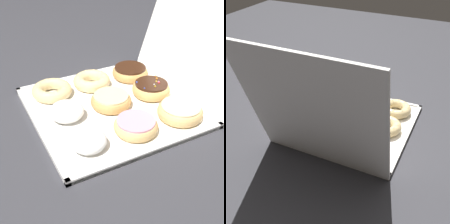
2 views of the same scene
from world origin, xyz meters
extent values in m
plane|color=#333338|center=(0.00, 0.00, 0.00)|extent=(3.00, 3.00, 0.00)
cube|color=white|center=(0.00, 0.00, 0.01)|extent=(0.43, 0.43, 0.01)
cube|color=white|center=(0.00, -0.21, 0.01)|extent=(0.43, 0.01, 0.01)
cube|color=white|center=(0.00, 0.21, 0.01)|extent=(0.43, 0.01, 0.01)
cube|color=white|center=(-0.21, 0.00, 0.01)|extent=(0.01, 0.43, 0.01)
cube|color=white|center=(0.21, 0.00, 0.01)|extent=(0.01, 0.43, 0.01)
cube|color=white|center=(0.00, 0.29, 0.21)|extent=(0.43, 0.14, 0.42)
torus|color=#EACC8C|center=(-0.13, -0.13, 0.03)|extent=(0.12, 0.12, 0.03)
sphere|color=#EACC8C|center=(-0.09, -0.13, 0.04)|extent=(0.02, 0.02, 0.02)
sphere|color=#EACC8C|center=(-0.10, -0.10, 0.04)|extent=(0.02, 0.02, 0.02)
sphere|color=#EACC8C|center=(-0.13, -0.09, 0.04)|extent=(0.02, 0.02, 0.02)
sphere|color=#EACC8C|center=(-0.16, -0.10, 0.04)|extent=(0.02, 0.02, 0.02)
sphere|color=#EACC8C|center=(-0.17, -0.13, 0.04)|extent=(0.02, 0.02, 0.02)
sphere|color=#EACC8C|center=(-0.16, -0.16, 0.04)|extent=(0.02, 0.02, 0.02)
sphere|color=#EACC8C|center=(-0.13, -0.17, 0.04)|extent=(0.02, 0.02, 0.02)
sphere|color=#EACC8C|center=(-0.10, -0.16, 0.04)|extent=(0.02, 0.02, 0.02)
ellipsoid|color=white|center=(0.00, -0.13, 0.03)|extent=(0.09, 0.09, 0.05)
ellipsoid|color=white|center=(0.13, -0.13, 0.03)|extent=(0.09, 0.09, 0.04)
torus|color=#EACC8C|center=(-0.13, 0.00, 0.03)|extent=(0.11, 0.11, 0.04)
sphere|color=#EACC8C|center=(-0.09, 0.00, 0.04)|extent=(0.02, 0.02, 0.02)
sphere|color=#EACC8C|center=(-0.10, 0.02, 0.04)|extent=(0.02, 0.02, 0.02)
sphere|color=#EACC8C|center=(-0.12, 0.04, 0.04)|extent=(0.02, 0.02, 0.02)
sphere|color=#EACC8C|center=(-0.14, 0.04, 0.04)|extent=(0.02, 0.02, 0.02)
sphere|color=#EACC8C|center=(-0.16, 0.02, 0.04)|extent=(0.02, 0.02, 0.02)
sphere|color=#EACC8C|center=(-0.17, 0.00, 0.04)|extent=(0.02, 0.02, 0.02)
sphere|color=#EACC8C|center=(-0.16, -0.02, 0.04)|extent=(0.02, 0.02, 0.02)
sphere|color=#EACC8C|center=(-0.14, -0.04, 0.04)|extent=(0.02, 0.02, 0.02)
sphere|color=#EACC8C|center=(-0.12, -0.04, 0.04)|extent=(0.02, 0.02, 0.02)
sphere|color=#EACC8C|center=(-0.10, -0.02, 0.04)|extent=(0.02, 0.02, 0.02)
torus|color=tan|center=(0.00, 0.00, 0.03)|extent=(0.11, 0.11, 0.03)
cylinder|color=beige|center=(0.00, 0.00, 0.04)|extent=(0.10, 0.10, 0.01)
torus|color=#E5B770|center=(0.13, 0.00, 0.03)|extent=(0.11, 0.11, 0.03)
cylinder|color=pink|center=(0.13, 0.00, 0.04)|extent=(0.10, 0.10, 0.01)
torus|color=tan|center=(-0.12, 0.13, 0.03)|extent=(0.12, 0.12, 0.03)
cylinder|color=#381E11|center=(-0.12, 0.13, 0.04)|extent=(0.10, 0.10, 0.01)
torus|color=tan|center=(0.00, 0.13, 0.03)|extent=(0.11, 0.11, 0.04)
cylinder|color=#381E11|center=(0.00, 0.13, 0.05)|extent=(0.10, 0.10, 0.01)
sphere|color=red|center=(0.01, 0.15, 0.05)|extent=(0.01, 0.01, 0.01)
sphere|color=yellow|center=(0.02, 0.13, 0.05)|extent=(0.00, 0.00, 0.00)
sphere|color=blue|center=(0.02, 0.10, 0.05)|extent=(0.00, 0.00, 0.00)
sphere|color=yellow|center=(0.00, 0.15, 0.05)|extent=(0.00, 0.00, 0.00)
sphere|color=orange|center=(-0.03, 0.17, 0.05)|extent=(0.01, 0.01, 0.01)
sphere|color=white|center=(0.01, 0.13, 0.05)|extent=(0.00, 0.00, 0.00)
sphere|color=orange|center=(-0.01, 0.16, 0.05)|extent=(0.01, 0.01, 0.01)
sphere|color=pink|center=(0.01, 0.15, 0.05)|extent=(0.01, 0.01, 0.01)
sphere|color=blue|center=(-0.02, 0.10, 0.05)|extent=(0.00, 0.00, 0.00)
torus|color=#E5B770|center=(0.13, 0.14, 0.03)|extent=(0.12, 0.12, 0.04)
cylinder|color=beige|center=(0.13, 0.14, 0.04)|extent=(0.10, 0.10, 0.01)
camera|label=1|loc=(0.63, -0.33, 0.48)|focal=48.71mm
camera|label=2|loc=(-0.35, 0.85, 0.66)|focal=47.51mm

